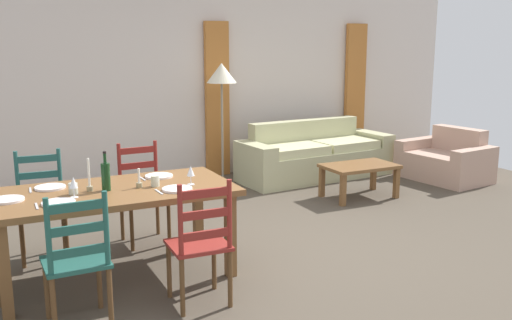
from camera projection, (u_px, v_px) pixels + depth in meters
ground_plane at (279, 253)px, 5.25m from camera, size 9.60×9.60×0.02m
wall_far at (167, 83)px, 7.87m from camera, size 9.60×0.16×2.70m
curtain_panel_left at (217, 100)px, 8.10m from camera, size 0.35×0.08×2.20m
curtain_panel_right at (355, 94)px, 9.14m from camera, size 0.35×0.08×2.20m
dining_table at (114, 200)px, 4.54m from camera, size 1.90×0.96×0.75m
dining_chair_near_left at (77, 260)px, 3.76m from camera, size 0.43×0.41×0.96m
dining_chair_near_right at (201, 243)px, 4.08m from camera, size 0.43×0.41×0.96m
dining_chair_far_left at (41, 205)px, 5.04m from camera, size 0.45×0.43×0.96m
dining_chair_far_right at (142, 193)px, 5.45m from camera, size 0.43×0.41×0.96m
dinner_plate_near_left at (59, 203)px, 4.11m from camera, size 0.24×0.24×0.02m
fork_near_left at (37, 206)px, 4.04m from camera, size 0.02×0.17×0.01m
dinner_plate_near_right at (177, 189)px, 4.49m from camera, size 0.24×0.24×0.02m
fork_near_right at (159, 192)px, 4.43m from camera, size 0.02×0.17×0.01m
dinner_plate_far_left at (50, 187)px, 4.55m from camera, size 0.24×0.24×0.02m
fork_far_left at (30, 190)px, 4.48m from camera, size 0.03×0.17×0.01m
dinner_plate_far_right at (159, 176)px, 4.93m from camera, size 0.24×0.24×0.02m
fork_far_right at (142, 178)px, 4.87m from camera, size 0.03×0.17×0.01m
dinner_plate_head_west at (7, 200)px, 4.18m from camera, size 0.24×0.24×0.02m
wine_bottle at (106, 176)px, 4.46m from camera, size 0.07×0.07×0.32m
wine_glass_near_left at (73, 183)px, 4.25m from camera, size 0.06×0.06×0.16m
wine_glass_near_right at (191, 172)px, 4.64m from camera, size 0.06×0.06×0.16m
coffee_cup_primary at (155, 181)px, 4.60m from camera, size 0.07×0.07×0.09m
coffee_cup_secondary at (73, 189)px, 4.36m from camera, size 0.07×0.07×0.09m
candle_tall at (89, 182)px, 4.45m from camera, size 0.05×0.05×0.27m
candle_short at (139, 183)px, 4.56m from camera, size 0.05×0.05×0.16m
couch at (314, 157)px, 8.15m from camera, size 2.34×0.99×0.80m
coffee_table at (359, 170)px, 7.03m from camera, size 0.90×0.56×0.42m
armchair_upholstered at (447, 162)px, 8.02m from camera, size 0.94×1.25×0.72m
standing_lamp at (222, 81)px, 7.51m from camera, size 0.40×0.40×1.64m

